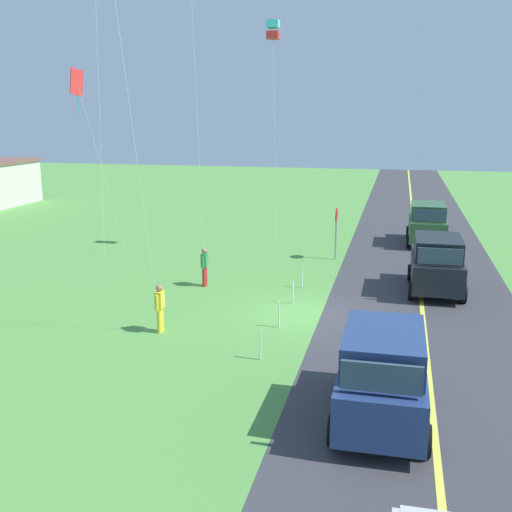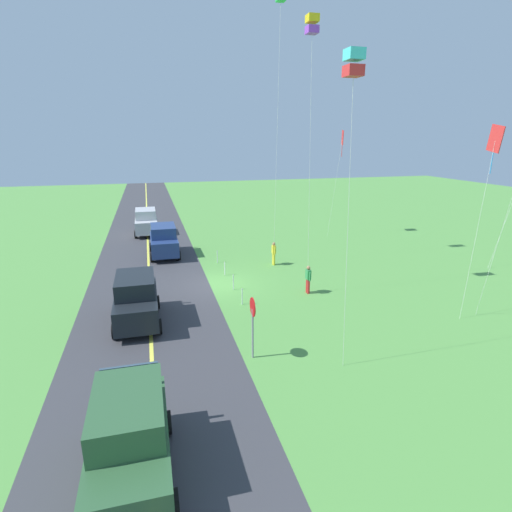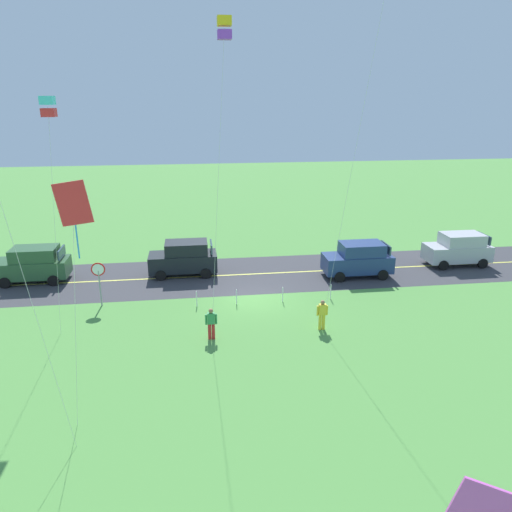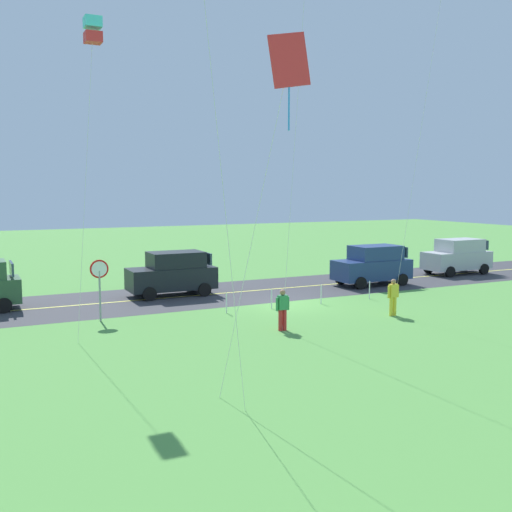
# 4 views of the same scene
# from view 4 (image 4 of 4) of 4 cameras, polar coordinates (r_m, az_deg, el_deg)

# --- Properties ---
(ground_plane) EXTENTS (120.00, 120.00, 0.10)m
(ground_plane) POSITION_cam_4_polar(r_m,az_deg,el_deg) (28.54, 2.80, -4.68)
(ground_plane) COLOR #549342
(asphalt_road) EXTENTS (120.00, 7.00, 0.00)m
(asphalt_road) POSITION_cam_4_polar(r_m,az_deg,el_deg) (32.03, -0.67, -3.35)
(asphalt_road) COLOR #38383D
(asphalt_road) RESTS_ON ground
(road_centre_stripe) EXTENTS (120.00, 0.16, 0.00)m
(road_centre_stripe) POSITION_cam_4_polar(r_m,az_deg,el_deg) (32.03, -0.67, -3.35)
(road_centre_stripe) COLOR #E5E04C
(road_centre_stripe) RESTS_ON asphalt_road
(car_suv_foreground) EXTENTS (4.40, 2.12, 2.24)m
(car_suv_foreground) POSITION_cam_4_polar(r_m,az_deg,el_deg) (30.89, -7.92, -1.62)
(car_suv_foreground) COLOR black
(car_suv_foreground) RESTS_ON ground
(car_parked_west_near) EXTENTS (4.40, 2.12, 2.24)m
(car_parked_west_near) POSITION_cam_4_polar(r_m,az_deg,el_deg) (34.58, 11.05, -0.82)
(car_parked_west_near) COLOR navy
(car_parked_west_near) RESTS_ON ground
(car_parked_west_far) EXTENTS (4.40, 2.12, 2.24)m
(car_parked_west_far) POSITION_cam_4_polar(r_m,az_deg,el_deg) (40.49, 18.62, 0.00)
(car_parked_west_far) COLOR #B7B7BC
(car_parked_west_far) RESTS_ON ground
(stop_sign) EXTENTS (0.76, 0.08, 2.56)m
(stop_sign) POSITION_cam_4_polar(r_m,az_deg,el_deg) (25.36, -14.67, -2.04)
(stop_sign) COLOR gray
(stop_sign) RESTS_ON ground
(person_adult_near) EXTENTS (0.58, 0.22, 1.60)m
(person_adult_near) POSITION_cam_4_polar(r_m,az_deg,el_deg) (23.10, 2.54, -5.01)
(person_adult_near) COLOR red
(person_adult_near) RESTS_ON ground
(person_adult_companion) EXTENTS (0.58, 0.22, 1.60)m
(person_adult_companion) POSITION_cam_4_polar(r_m,az_deg,el_deg) (26.39, 12.92, -3.73)
(person_adult_companion) COLOR yellow
(person_adult_companion) RESTS_ON ground
(kite_yellow_high) EXTENTS (1.11, 0.56, 11.22)m
(kite_yellow_high) POSITION_cam_4_polar(r_m,az_deg,el_deg) (22.38, -15.27, 19.95)
(kite_yellow_high) COLOR silver
(kite_yellow_high) RESTS_ON ground
(kite_orange_near) EXTENTS (1.69, 1.67, 9.05)m
(kite_orange_near) POSITION_cam_4_polar(r_m,az_deg,el_deg) (14.55, 3.08, 17.50)
(kite_orange_near) COLOR silver
(kite_orange_near) RESTS_ON ground
(fence_post_0) EXTENTS (0.05, 0.05, 0.90)m
(fence_post_0) POSITION_cam_4_polar(r_m,az_deg,el_deg) (30.22, 10.75, -3.20)
(fence_post_0) COLOR silver
(fence_post_0) RESTS_ON ground
(fence_post_1) EXTENTS (0.05, 0.05, 0.90)m
(fence_post_1) POSITION_cam_4_polar(r_m,az_deg,el_deg) (28.64, 6.21, -3.65)
(fence_post_1) COLOR silver
(fence_post_1) RESTS_ON ground
(fence_post_2) EXTENTS (0.05, 0.05, 0.90)m
(fence_post_2) POSITION_cam_4_polar(r_m,az_deg,el_deg) (27.33, 1.49, -4.10)
(fence_post_2) COLOR silver
(fence_post_2) RESTS_ON ground
(fence_post_3) EXTENTS (0.05, 0.05, 0.90)m
(fence_post_3) POSITION_cam_4_polar(r_m,az_deg,el_deg) (26.39, -2.83, -4.49)
(fence_post_3) COLOR silver
(fence_post_3) RESTS_ON ground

